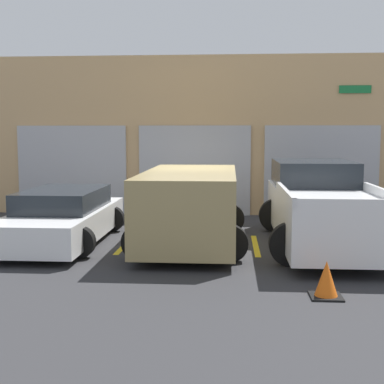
{
  "coord_description": "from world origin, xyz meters",
  "views": [
    {
      "loc": [
        0.86,
        -12.74,
        2.42
      ],
      "look_at": [
        0.0,
        -0.83,
        1.1
      ],
      "focal_mm": 50.0,
      "sensor_mm": 36.0,
      "label": 1
    }
  ],
  "objects": [
    {
      "name": "parking_stripe_centre",
      "position": [
        1.42,
        -1.33,
        0.0
      ],
      "size": [
        0.12,
        2.2,
        0.01
      ],
      "primitive_type": "cube",
      "color": "gold",
      "rests_on": "ground"
    },
    {
      "name": "sedan_side",
      "position": [
        0.0,
        -1.33,
        0.87
      ],
      "size": [
        2.42,
        4.77,
        1.61
      ],
      "color": "#9E8956",
      "rests_on": "ground"
    },
    {
      "name": "parking_stripe_far_left",
      "position": [
        -4.25,
        -1.33,
        0.0
      ],
      "size": [
        0.12,
        2.2,
        0.01
      ],
      "primitive_type": "cube",
      "color": "gold",
      "rests_on": "ground"
    },
    {
      "name": "traffic_cone",
      "position": [
        2.29,
        -4.94,
        0.25
      ],
      "size": [
        0.47,
        0.47,
        0.55
      ],
      "color": "black",
      "rests_on": "ground"
    },
    {
      "name": "sedan_white",
      "position": [
        -2.83,
        -1.31,
        0.56
      ],
      "size": [
        2.17,
        4.57,
        1.18
      ],
      "color": "white",
      "rests_on": "ground"
    },
    {
      "name": "ground_plane",
      "position": [
        0.0,
        0.0,
        0.0
      ],
      "size": [
        28.0,
        28.0,
        0.0
      ],
      "primitive_type": "plane",
      "color": "#2D2D30"
    },
    {
      "name": "pickup_truck",
      "position": [
        2.83,
        -1.06,
        0.84
      ],
      "size": [
        2.52,
        5.57,
        1.76
      ],
      "color": "white",
      "rests_on": "ground"
    },
    {
      "name": "parking_stripe_left",
      "position": [
        -1.42,
        -1.33,
        0.0
      ],
      "size": [
        0.12,
        2.2,
        0.01
      ],
      "primitive_type": "cube",
      "color": "gold",
      "rests_on": "ground"
    },
    {
      "name": "shophouse_building",
      "position": [
        -0.01,
        3.28,
        2.29
      ],
      "size": [
        15.93,
        0.68,
        4.68
      ],
      "color": "tan",
      "rests_on": "ground"
    }
  ]
}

